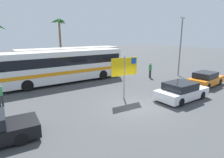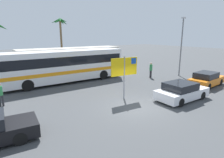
% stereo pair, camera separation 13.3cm
% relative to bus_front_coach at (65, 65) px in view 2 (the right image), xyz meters
% --- Properties ---
extents(ground, '(120.00, 120.00, 0.00)m').
position_rel_bus_front_coach_xyz_m(ground, '(1.45, -9.26, -1.78)').
color(ground, '#424447').
extents(bus_front_coach, '(12.25, 2.64, 3.17)m').
position_rel_bus_front_coach_xyz_m(bus_front_coach, '(0.00, 0.00, 0.00)').
color(bus_front_coach, white).
rests_on(bus_front_coach, ground).
extents(bus_rear_coach, '(12.25, 2.64, 3.17)m').
position_rel_bus_front_coach_xyz_m(bus_rear_coach, '(2.20, 3.36, 0.00)').
color(bus_rear_coach, silver).
rests_on(bus_rear_coach, ground).
extents(ferry_sign, '(2.20, 0.25, 3.20)m').
position_rel_bus_front_coach_xyz_m(ferry_sign, '(1.79, -7.42, 0.54)').
color(ferry_sign, gray).
rests_on(ferry_sign, ground).
extents(car_orange, '(4.27, 2.06, 1.32)m').
position_rel_bus_front_coach_xyz_m(car_orange, '(10.34, -8.95, -1.15)').
color(car_orange, orange).
rests_on(car_orange, ground).
extents(car_white, '(4.15, 1.92, 1.32)m').
position_rel_bus_front_coach_xyz_m(car_white, '(5.09, -9.99, -1.15)').
color(car_white, silver).
rests_on(car_white, ground).
extents(pedestrian_crossing_lot, '(0.32, 0.32, 1.60)m').
position_rel_bus_front_coach_xyz_m(pedestrian_crossing_lot, '(-6.00, -3.94, -0.85)').
color(pedestrian_crossing_lot, '#2D2D33').
rests_on(pedestrian_crossing_lot, ground).
extents(pedestrian_near_sign, '(0.32, 0.32, 1.71)m').
position_rel_bus_front_coach_xyz_m(pedestrian_near_sign, '(8.57, -3.54, -0.77)').
color(pedestrian_near_sign, '#2D2D33').
rests_on(pedestrian_near_sign, ground).
extents(lamp_post_right_side, '(0.56, 0.20, 6.59)m').
position_rel_bus_front_coach_xyz_m(lamp_post_right_side, '(12.11, -4.67, 1.83)').
color(lamp_post_right_side, slate).
rests_on(lamp_post_right_side, ground).
extents(palm_tree_seaside, '(2.73, 2.84, 7.21)m').
position_rel_bus_front_coach_xyz_m(palm_tree_seaside, '(4.16, 12.10, 4.07)').
color(palm_tree_seaside, brown).
rests_on(palm_tree_seaside, ground).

